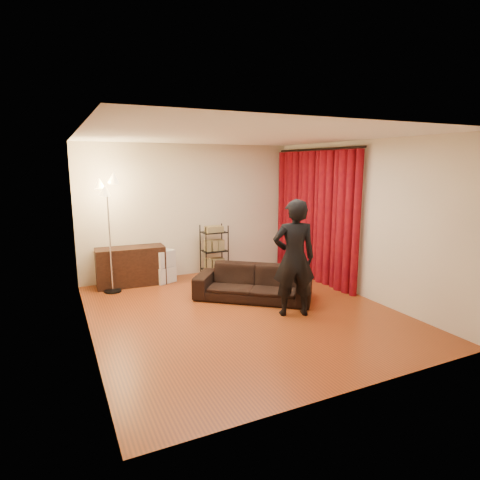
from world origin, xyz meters
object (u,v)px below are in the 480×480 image
sofa (253,283)px  wire_shelf (214,251)px  person (294,258)px  media_cabinet (131,266)px  storage_boxes (164,266)px  floor_lamp (110,236)px

sofa → wire_shelf: (-0.07, 1.64, 0.25)m
person → media_cabinet: bearing=-33.9°
media_cabinet → person: bearing=-50.6°
sofa → media_cabinet: 2.46m
sofa → person: (0.22, -0.91, 0.61)m
media_cabinet → wire_shelf: (1.68, -0.09, 0.16)m
person → wire_shelf: 2.59m
storage_boxes → person: bearing=-62.0°
person → wire_shelf: bearing=-64.2°
wire_shelf → floor_lamp: 2.15m
person → media_cabinet: person is taller
wire_shelf → floor_lamp: bearing=-153.0°
floor_lamp → storage_boxes: bearing=10.9°
sofa → floor_lamp: (-2.14, 1.44, 0.75)m
media_cabinet → storage_boxes: bearing=-5.8°
sofa → storage_boxes: size_ratio=3.04×
sofa → person: 1.12m
person → media_cabinet: size_ratio=1.41×
person → wire_shelf: person is taller
sofa → storage_boxes: storage_boxes is taller
person → storage_boxes: (-1.35, 2.55, -0.57)m
sofa → floor_lamp: bearing=-175.8°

